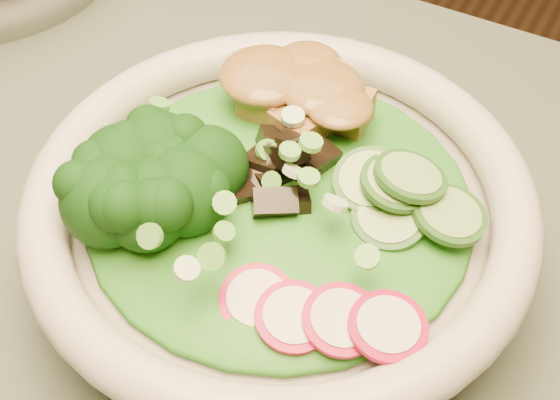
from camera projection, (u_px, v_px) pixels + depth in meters
The scene contains 9 objects.
salad_bowl at pixel (280, 224), 0.45m from camera, with size 0.29×0.29×0.08m.
lettuce_bed at pixel (280, 199), 0.43m from camera, with size 0.22×0.22×0.03m, color #1C6816.
broccoli_florets at pixel (157, 177), 0.42m from camera, with size 0.09×0.07×0.05m, color black, non-canonical shape.
radish_slices at pixel (281, 300), 0.38m from camera, with size 0.12×0.04×0.02m, color #AD0D35, non-canonical shape.
cucumber_slices at pixel (408, 188), 0.42m from camera, with size 0.07×0.07×0.04m, color #8EB765, non-canonical shape.
mushroom_heap at pixel (281, 163), 0.43m from camera, with size 0.07×0.07×0.04m, color black, non-canonical shape.
tofu_cubes at pixel (287, 101), 0.47m from camera, with size 0.10×0.06×0.04m, color olive, non-canonical shape.
peanut_sauce at pixel (287, 83), 0.46m from camera, with size 0.07×0.06×0.02m, color brown.
scallion_garnish at pixel (280, 167), 0.41m from camera, with size 0.20×0.20×0.03m, color #5FB23F, non-canonical shape.
Camera 1 is at (0.36, -0.16, 1.14)m, focal length 50.00 mm.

